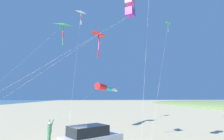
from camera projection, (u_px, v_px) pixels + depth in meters
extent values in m
cube|color=black|center=(88.00, 131.00, 12.17)|extent=(3.05, 2.72, 0.68)
cube|color=#3D7F51|center=(49.00, 138.00, 14.90)|extent=(0.22, 0.34, 0.81)
cylinder|color=#3D7F51|center=(49.00, 129.00, 15.01)|extent=(0.44, 0.44, 0.67)
sphere|color=beige|center=(50.00, 123.00, 15.09)|extent=(0.25, 0.25, 0.25)
cylinder|color=#3D7F51|center=(49.00, 122.00, 15.27)|extent=(0.19, 0.42, 0.50)
cylinder|color=#3D7F51|center=(52.00, 123.00, 15.24)|extent=(0.19, 0.42, 0.50)
cube|color=#3D7F51|center=(89.00, 137.00, 15.91)|extent=(0.14, 0.21, 0.51)
cylinder|color=#8E6B9E|center=(89.00, 132.00, 15.98)|extent=(0.27, 0.27, 0.42)
sphere|color=#A37551|center=(89.00, 128.00, 16.03)|extent=(0.16, 0.16, 0.16)
cylinder|color=#8E6B9E|center=(90.00, 128.00, 15.93)|extent=(0.11, 0.26, 0.32)
cylinder|color=#8E6B9E|center=(88.00, 128.00, 15.94)|extent=(0.11, 0.26, 0.32)
cylinder|color=red|center=(101.00, 87.00, 22.35)|extent=(1.74, 1.91, 0.96)
cylinder|color=#1EB7C6|center=(108.00, 88.00, 23.81)|extent=(1.54, 1.76, 0.73)
cylinder|color=white|center=(114.00, 90.00, 25.26)|extent=(1.35, 1.60, 0.49)
cylinder|color=white|center=(71.00, 110.00, 18.96)|extent=(5.92, 3.72, 5.01)
pyramid|color=green|center=(64.00, 24.00, 21.95)|extent=(2.09, 1.62, 0.62)
cylinder|color=black|center=(63.00, 25.00, 21.97)|extent=(0.40, 1.54, 0.59)
cylinder|color=green|center=(63.00, 29.00, 21.90)|extent=(0.22, 0.22, 0.84)
cylinder|color=red|center=(63.00, 35.00, 21.77)|extent=(0.23, 0.20, 0.84)
cylinder|color=green|center=(63.00, 42.00, 21.64)|extent=(0.19, 0.16, 0.84)
cylinder|color=white|center=(14.00, 69.00, 15.97)|extent=(7.11, 9.17, 12.73)
pyramid|color=green|center=(168.00, 22.00, 27.60)|extent=(1.27, 1.23, 0.28)
cylinder|color=black|center=(168.00, 23.00, 27.59)|extent=(0.64, 0.73, 0.23)
cylinder|color=green|center=(168.00, 25.00, 27.56)|extent=(0.08, 0.11, 0.49)
cylinder|color=purple|center=(168.00, 28.00, 27.51)|extent=(0.11, 0.13, 0.49)
cylinder|color=green|center=(168.00, 30.00, 27.43)|extent=(0.13, 0.14, 0.49)
cylinder|color=white|center=(162.00, 65.00, 21.45)|extent=(6.86, 9.08, 15.40)
pyramid|color=red|center=(99.00, 33.00, 15.30)|extent=(1.66, 1.82, 0.41)
cylinder|color=black|center=(98.00, 34.00, 15.30)|extent=(1.13, 0.74, 0.34)
cylinder|color=red|center=(99.00, 39.00, 15.20)|extent=(0.22, 0.22, 0.70)
cylinder|color=#EF4C93|center=(99.00, 46.00, 15.08)|extent=(0.19, 0.19, 0.69)
cylinder|color=red|center=(98.00, 54.00, 15.02)|extent=(0.12, 0.19, 0.69)
cylinder|color=white|center=(22.00, 86.00, 12.29)|extent=(10.83, 3.07, 9.20)
cylinder|color=white|center=(147.00, 40.00, 14.20)|extent=(2.61, 3.32, 16.86)
pyramid|color=white|center=(81.00, 11.00, 27.95)|extent=(1.78, 1.59, 0.46)
cylinder|color=black|center=(81.00, 12.00, 27.96)|extent=(0.66, 1.13, 0.43)
cylinder|color=white|center=(81.00, 15.00, 27.92)|extent=(0.11, 0.16, 0.68)
cylinder|color=red|center=(81.00, 19.00, 27.85)|extent=(0.18, 0.18, 0.68)
cylinder|color=white|center=(81.00, 23.00, 27.79)|extent=(0.16, 0.20, 0.68)
cylinder|color=white|center=(77.00, 55.00, 20.18)|extent=(0.23, 13.11, 17.24)
cube|color=#EF4C93|center=(130.00, 0.00, 13.24)|extent=(0.82, 0.82, 0.59)
cube|color=purple|center=(130.00, 12.00, 13.10)|extent=(0.82, 0.82, 0.59)
cylinder|color=black|center=(128.00, 9.00, 13.56)|extent=(0.02, 0.02, 1.54)
cylinder|color=black|center=(125.00, 5.00, 13.04)|extent=(0.02, 0.02, 1.54)
cylinder|color=black|center=(135.00, 7.00, 13.30)|extent=(0.02, 0.02, 1.54)
cylinder|color=black|center=(132.00, 3.00, 12.78)|extent=(0.02, 0.02, 1.54)
cylinder|color=white|center=(23.00, 78.00, 10.34)|extent=(13.66, 1.95, 9.80)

